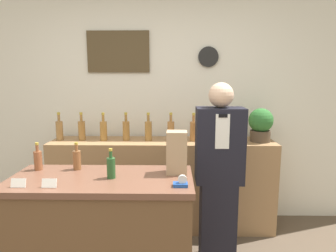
# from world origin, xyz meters

# --- Properties ---
(back_wall) EXTENTS (5.20, 0.09, 2.70)m
(back_wall) POSITION_xyz_m (-0.00, 2.00, 1.36)
(back_wall) COLOR silver
(back_wall) RESTS_ON ground_plane
(back_shelf) EXTENTS (2.35, 0.46, 0.96)m
(back_shelf) POSITION_xyz_m (0.11, 1.71, 0.48)
(back_shelf) COLOR #9E754C
(back_shelf) RESTS_ON ground_plane
(display_counter) EXTENTS (1.22, 0.56, 0.97)m
(display_counter) POSITION_xyz_m (-0.25, 0.52, 0.48)
(display_counter) COLOR brown
(display_counter) RESTS_ON ground_plane
(shopkeeper) EXTENTS (0.40, 0.25, 1.58)m
(shopkeeper) POSITION_xyz_m (0.62, 1.09, 0.79)
(shopkeeper) COLOR black
(shopkeeper) RESTS_ON ground_plane
(potted_plant) EXTENTS (0.25, 0.25, 0.35)m
(potted_plant) POSITION_xyz_m (1.13, 1.69, 1.14)
(potted_plant) COLOR #4C3D2D
(potted_plant) RESTS_ON back_shelf
(paper_bag) EXTENTS (0.14, 0.12, 0.30)m
(paper_bag) POSITION_xyz_m (0.25, 0.63, 1.11)
(paper_bag) COLOR tan
(paper_bag) RESTS_ON display_counter
(tape_dispenser) EXTENTS (0.09, 0.06, 0.07)m
(tape_dispenser) POSITION_xyz_m (0.28, 0.37, 0.99)
(tape_dispenser) COLOR #1E4799
(tape_dispenser) RESTS_ON display_counter
(price_card_left) EXTENTS (0.09, 0.02, 0.06)m
(price_card_left) POSITION_xyz_m (-0.71, 0.33, 0.99)
(price_card_left) COLOR white
(price_card_left) RESTS_ON display_counter
(price_card_right) EXTENTS (0.09, 0.02, 0.06)m
(price_card_right) POSITION_xyz_m (-0.52, 0.33, 0.99)
(price_card_right) COLOR white
(price_card_right) RESTS_ON display_counter
(counter_bottle_0) EXTENTS (0.06, 0.06, 0.20)m
(counter_bottle_0) POSITION_xyz_m (-0.74, 0.68, 1.04)
(counter_bottle_0) COLOR brown
(counter_bottle_0) RESTS_ON display_counter
(counter_bottle_1) EXTENTS (0.06, 0.06, 0.20)m
(counter_bottle_1) POSITION_xyz_m (-0.47, 0.69, 1.04)
(counter_bottle_1) COLOR brown
(counter_bottle_1) RESTS_ON display_counter
(counter_bottle_2) EXTENTS (0.06, 0.06, 0.20)m
(counter_bottle_2) POSITION_xyz_m (-0.18, 0.51, 1.04)
(counter_bottle_2) COLOR #244F26
(counter_bottle_2) RESTS_ON display_counter
(shelf_bottle_0) EXTENTS (0.07, 0.07, 0.30)m
(shelf_bottle_0) POSITION_xyz_m (-0.98, 1.72, 1.07)
(shelf_bottle_0) COLOR olive
(shelf_bottle_0) RESTS_ON back_shelf
(shelf_bottle_1) EXTENTS (0.07, 0.07, 0.30)m
(shelf_bottle_1) POSITION_xyz_m (-0.74, 1.73, 1.07)
(shelf_bottle_1) COLOR #9D6D37
(shelf_bottle_1) RESTS_ON back_shelf
(shelf_bottle_2) EXTENTS (0.07, 0.07, 0.30)m
(shelf_bottle_2) POSITION_xyz_m (-0.51, 1.71, 1.07)
(shelf_bottle_2) COLOR #9F6F35
(shelf_bottle_2) RESTS_ON back_shelf
(shelf_bottle_3) EXTENTS (0.07, 0.07, 0.30)m
(shelf_bottle_3) POSITION_xyz_m (-0.27, 1.73, 1.07)
(shelf_bottle_3) COLOR olive
(shelf_bottle_3) RESTS_ON back_shelf
(shelf_bottle_4) EXTENTS (0.07, 0.07, 0.30)m
(shelf_bottle_4) POSITION_xyz_m (-0.03, 1.72, 1.07)
(shelf_bottle_4) COLOR olive
(shelf_bottle_4) RESTS_ON back_shelf
(shelf_bottle_5) EXTENTS (0.07, 0.07, 0.30)m
(shelf_bottle_5) POSITION_xyz_m (0.20, 1.72, 1.07)
(shelf_bottle_5) COLOR #A16D3B
(shelf_bottle_5) RESTS_ON back_shelf
(shelf_bottle_6) EXTENTS (0.07, 0.07, 0.30)m
(shelf_bottle_6) POSITION_xyz_m (0.44, 1.70, 1.07)
(shelf_bottle_6) COLOR #A26735
(shelf_bottle_6) RESTS_ON back_shelf
(shelf_bottle_7) EXTENTS (0.07, 0.07, 0.30)m
(shelf_bottle_7) POSITION_xyz_m (0.68, 1.71, 1.07)
(shelf_bottle_7) COLOR #9B6433
(shelf_bottle_7) RESTS_ON back_shelf
(shelf_bottle_8) EXTENTS (0.07, 0.07, 0.30)m
(shelf_bottle_8) POSITION_xyz_m (0.91, 1.70, 1.07)
(shelf_bottle_8) COLOR #9E6B32
(shelf_bottle_8) RESTS_ON back_shelf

